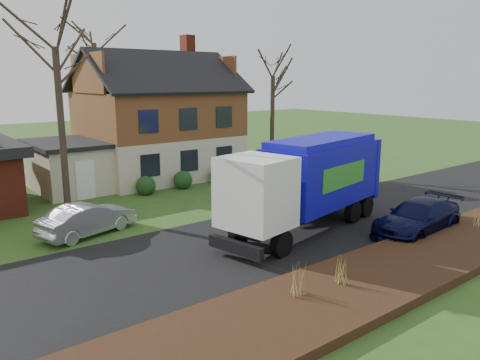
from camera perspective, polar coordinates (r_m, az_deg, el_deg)
ground at (r=19.57m, az=4.86°, el=-6.65°), size 120.00×120.00×0.00m
road at (r=19.56m, az=4.86°, el=-6.63°), size 80.00×7.00×0.02m
mulch_verge at (r=16.29m, az=17.82°, el=-10.63°), size 80.00×3.50×0.30m
main_house at (r=30.96m, az=-10.73°, el=7.77°), size 12.95×8.95×9.26m
garbage_truck at (r=19.78m, az=8.40°, el=0.17°), size 9.33×4.15×3.87m
silver_sedan at (r=20.32m, az=-18.08°, el=-4.53°), size 4.30×2.50×1.34m
navy_wagon at (r=20.76m, az=20.83°, el=-4.30°), size 4.91×2.22×1.40m
tree_front_west at (r=23.75m, az=-21.85°, el=17.59°), size 3.63×3.63×10.78m
tree_front_east at (r=32.70m, az=4.06°, el=14.39°), size 3.35×3.35×9.32m
tree_back at (r=39.74m, az=-17.47°, el=17.38°), size 3.89×3.89×12.31m
grass_clump_west at (r=13.62m, az=7.33°, el=-11.87°), size 0.36×0.30×0.95m
grass_clump_mid at (r=14.49m, az=12.31°, el=-10.68°), size 0.32×0.26×0.89m
grass_clump_east at (r=21.83m, az=27.23°, el=-4.10°), size 0.31×0.26×0.78m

